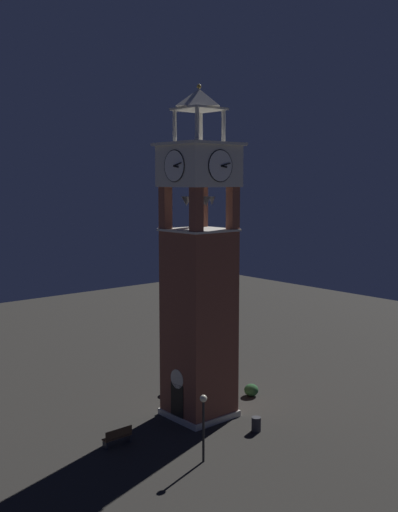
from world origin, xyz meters
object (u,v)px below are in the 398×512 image
at_px(clock_tower, 199,284).
at_px(lamp_post, 203,415).
at_px(trash_bin, 256,424).
at_px(park_bench, 118,437).

bearing_deg(clock_tower, lamp_post, -38.62).
bearing_deg(lamp_post, trash_bin, 100.66).
bearing_deg(lamp_post, park_bench, -153.06).
bearing_deg(park_bench, clock_tower, 94.00).
bearing_deg(trash_bin, lamp_post, -79.34).
xyz_separation_m(park_bench, trash_bin, (3.42, 6.80, -0.08)).
height_order(lamp_post, trash_bin, lamp_post).
relative_size(park_bench, lamp_post, 0.47).
relative_size(clock_tower, park_bench, 11.86).
xyz_separation_m(clock_tower, park_bench, (0.42, -5.94, -7.33)).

